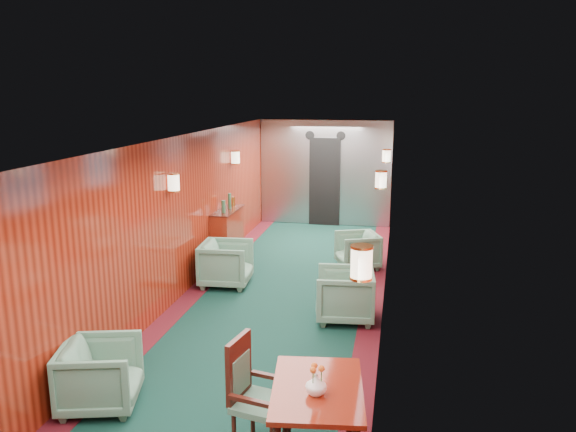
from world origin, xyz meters
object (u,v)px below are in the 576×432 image
object	(u,v)px
dining_table	(317,401)
armchair_right_far	(357,250)
credenza	(228,235)
armchair_left_near	(101,375)
armchair_right_near	(345,295)
armchair_left_far	(226,264)
side_chair	(251,389)

from	to	relation	value
dining_table	armchair_right_far	size ratio (longest dim) A/B	1.59
credenza	armchair_left_near	size ratio (longest dim) A/B	1.69
armchair_right_near	armchair_left_far	bearing A→B (deg)	-123.22
credenza	armchair_right_far	world-z (taller)	credenza
armchair_left_near	side_chair	bearing A→B (deg)	-116.77
armchair_left_near	armchair_left_far	xyz separation A→B (m)	(0.15, 3.62, 0.02)
dining_table	armchair_right_near	world-z (taller)	dining_table
armchair_left_far	side_chair	bearing A→B (deg)	-163.74
armchair_left_near	armchair_left_far	world-z (taller)	armchair_left_far
side_chair	armchair_right_far	world-z (taller)	side_chair
armchair_left_near	armchair_left_far	bearing A→B (deg)	-17.29
dining_table	armchair_right_far	xyz separation A→B (m)	(-0.09, 5.49, -0.32)
credenza	armchair_left_far	size ratio (longest dim) A/B	1.58
side_chair	armchair_left_near	bearing A→B (deg)	179.92
armchair_right_near	credenza	bearing A→B (deg)	-140.02
armchair_left_far	armchair_right_far	world-z (taller)	armchair_left_far
side_chair	armchair_right_far	bearing A→B (deg)	96.17
side_chair	credenza	bearing A→B (deg)	121.06
armchair_right_far	armchair_right_near	bearing A→B (deg)	-21.69
side_chair	armchair_left_near	world-z (taller)	side_chair
armchair_left_near	armchair_right_far	distance (m)	5.37
side_chair	dining_table	bearing A→B (deg)	-8.58
side_chair	armchair_right_near	bearing A→B (deg)	91.78
dining_table	armchair_left_far	world-z (taller)	dining_table
armchair_right_far	side_chair	bearing A→B (deg)	-27.31
armchair_left_near	armchair_left_far	size ratio (longest dim) A/B	0.94
dining_table	armchair_left_far	distance (m)	4.67
side_chair	armchair_right_far	distance (m)	5.29
credenza	armchair_right_far	xyz separation A→B (m)	(2.34, 0.07, -0.17)
dining_table	side_chair	world-z (taller)	side_chair
credenza	side_chair	bearing A→B (deg)	-70.65
armchair_left_near	armchair_right_near	xyz separation A→B (m)	(2.13, 2.60, 0.02)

